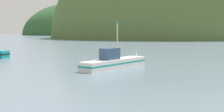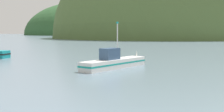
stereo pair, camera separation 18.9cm
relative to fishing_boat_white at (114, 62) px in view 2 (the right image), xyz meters
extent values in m
ellipsoid|color=#2D562D|center=(-72.05, 216.22, -0.65)|extent=(91.78, 73.43, 53.68)
ellipsoid|color=#516B38|center=(0.33, 127.03, -0.65)|extent=(112.88, 90.30, 101.25)
cube|color=white|center=(0.05, 0.10, -0.16)|extent=(5.69, 9.40, 0.98)
cube|color=teal|center=(0.05, 0.10, -0.12)|extent=(5.75, 9.49, 0.18)
cone|color=white|center=(1.93, 4.07, 0.67)|extent=(0.27, 0.27, 0.70)
cube|color=#334C6B|center=(-0.31, -0.64, 0.93)|extent=(2.02, 2.43, 1.20)
cylinder|color=silver|center=(0.27, 0.57, 2.20)|extent=(0.12, 0.12, 3.76)
cube|color=teal|center=(0.27, 0.57, 4.20)|extent=(0.18, 0.34, 0.20)
camera|label=1|loc=(6.19, -32.49, 3.42)|focal=50.01mm
camera|label=2|loc=(6.38, -32.45, 3.42)|focal=50.01mm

